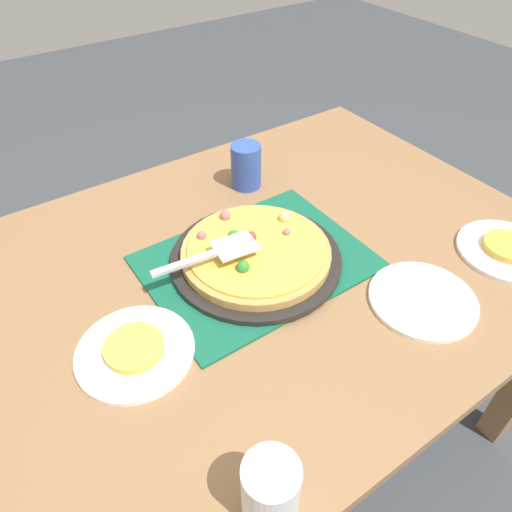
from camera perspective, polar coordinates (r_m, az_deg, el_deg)
ground_plane at (r=1.66m, az=-0.00°, el=-20.10°), size 8.00×8.00×0.00m
dining_table at (r=1.14m, az=-0.00°, el=-4.85°), size 1.40×1.00×0.75m
placemat at (r=1.06m, az=-0.00°, el=-0.68°), size 0.48×0.36×0.01m
pizza_pan at (r=1.05m, az=-0.00°, el=-0.28°), size 0.38×0.38×0.01m
pizza at (r=1.04m, az=-0.08°, el=0.61°), size 0.33×0.33×0.05m
plate_near_left at (r=1.22m, az=28.01°, el=0.57°), size 0.22×0.22×0.01m
plate_far_right at (r=0.92m, az=-14.39°, el=-11.16°), size 0.22×0.22×0.01m
plate_side at (r=1.03m, az=19.50°, el=-5.01°), size 0.22×0.22×0.01m
served_slice_left at (r=1.22m, az=28.20°, el=1.03°), size 0.11×0.11×0.02m
served_slice_right at (r=0.91m, az=-14.53°, el=-10.66°), size 0.11×0.11×0.02m
cup_near at (r=0.71m, az=1.75°, el=-26.48°), size 0.08×0.08×0.12m
cup_far at (r=1.27m, az=-1.22°, el=10.83°), size 0.08×0.08×0.12m
pizza_server at (r=0.98m, az=-5.04°, el=0.37°), size 0.23×0.08×0.01m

